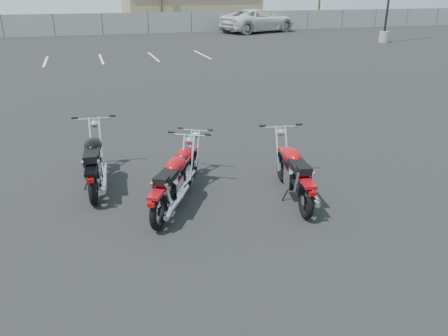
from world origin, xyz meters
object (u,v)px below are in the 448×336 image
object	(u,v)px
motorcycle_front_red	(183,168)
white_van	(258,14)
motorcycle_second_black	(95,162)
motorcycle_rear_red	(294,173)
motorcycle_third_red	(174,183)

from	to	relation	value
motorcycle_front_red	white_van	size ratio (longest dim) A/B	0.22
motorcycle_second_black	motorcycle_rear_red	bearing A→B (deg)	-25.17
motorcycle_rear_red	white_van	world-z (taller)	white_van
motorcycle_third_red	motorcycle_rear_red	world-z (taller)	motorcycle_rear_red
motorcycle_third_red	motorcycle_second_black	bearing A→B (deg)	133.09
motorcycle_front_red	motorcycle_rear_red	size ratio (longest dim) A/B	0.81
motorcycle_rear_red	motorcycle_third_red	bearing A→B (deg)	172.98
motorcycle_front_red	motorcycle_rear_red	xyz separation A→B (m)	(1.89, -1.05, 0.07)
motorcycle_second_black	motorcycle_third_red	xyz separation A→B (m)	(1.30, -1.39, -0.03)
motorcycle_front_red	motorcycle_second_black	distance (m)	1.75
motorcycle_rear_red	motorcycle_front_red	bearing A→B (deg)	150.82
motorcycle_third_red	white_van	xyz separation A→B (m)	(14.63, 32.53, 1.12)
white_van	motorcycle_rear_red	bearing A→B (deg)	139.80
motorcycle_front_red	white_van	xyz separation A→B (m)	(14.28, 31.75, 1.18)
motorcycle_third_red	motorcycle_rear_red	size ratio (longest dim) A/B	0.93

